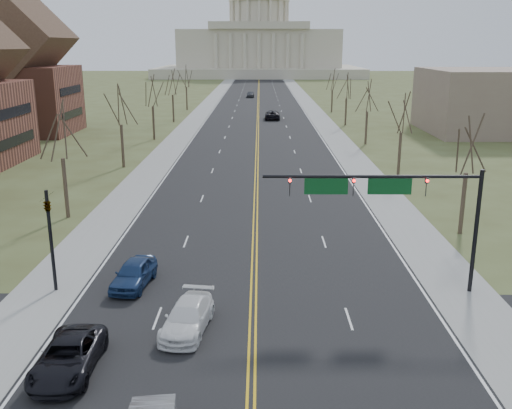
{
  "coord_description": "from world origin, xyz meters",
  "views": [
    {
      "loc": [
        0.33,
        -16.97,
        13.77
      ],
      "look_at": [
        0.09,
        21.31,
        3.0
      ],
      "focal_mm": 40.0,
      "sensor_mm": 36.0,
      "label": 1
    }
  ],
  "objects_px": {
    "signal_left": "(50,229)",
    "car_sb_outer_second": "(134,273)",
    "signal_mast": "(388,195)",
    "car_far_nb": "(272,115)",
    "car_sb_inner_second": "(187,317)",
    "car_sb_outer_lead": "(68,357)",
    "car_far_sb": "(250,94)"
  },
  "relations": [
    {
      "from": "car_sb_outer_lead",
      "to": "car_far_nb",
      "type": "distance_m",
      "value": 87.89
    },
    {
      "from": "signal_mast",
      "to": "car_far_nb",
      "type": "bearing_deg",
      "value": 93.41
    },
    {
      "from": "car_sb_outer_second",
      "to": "car_far_nb",
      "type": "relative_size",
      "value": 0.75
    },
    {
      "from": "car_sb_outer_lead",
      "to": "car_far_sb",
      "type": "bearing_deg",
      "value": 87.0
    },
    {
      "from": "signal_mast",
      "to": "car_sb_outer_second",
      "type": "bearing_deg",
      "value": 177.44
    },
    {
      "from": "signal_mast",
      "to": "car_far_sb",
      "type": "distance_m",
      "value": 125.89
    },
    {
      "from": "signal_left",
      "to": "car_far_nb",
      "type": "distance_m",
      "value": 80.01
    },
    {
      "from": "car_sb_inner_second",
      "to": "car_far_sb",
      "type": "bearing_deg",
      "value": 97.52
    },
    {
      "from": "signal_mast",
      "to": "signal_left",
      "type": "xyz_separation_m",
      "value": [
        -18.95,
        0.0,
        -2.05
      ]
    },
    {
      "from": "car_sb_outer_lead",
      "to": "car_far_sb",
      "type": "height_order",
      "value": "car_far_sb"
    },
    {
      "from": "signal_mast",
      "to": "car_sb_outer_lead",
      "type": "bearing_deg",
      "value": -150.96
    },
    {
      "from": "signal_left",
      "to": "car_far_nb",
      "type": "bearing_deg",
      "value": 79.72
    },
    {
      "from": "car_sb_outer_second",
      "to": "car_far_sb",
      "type": "relative_size",
      "value": 0.93
    },
    {
      "from": "signal_left",
      "to": "car_sb_inner_second",
      "type": "distance_m",
      "value": 10.01
    },
    {
      "from": "signal_left",
      "to": "car_sb_outer_second",
      "type": "distance_m",
      "value": 5.35
    },
    {
      "from": "car_sb_inner_second",
      "to": "car_sb_outer_second",
      "type": "bearing_deg",
      "value": 133.15
    },
    {
      "from": "signal_mast",
      "to": "signal_left",
      "type": "height_order",
      "value": "signal_mast"
    },
    {
      "from": "car_sb_inner_second",
      "to": "car_sb_outer_lead",
      "type": "bearing_deg",
      "value": -133.44
    },
    {
      "from": "car_sb_outer_lead",
      "to": "car_sb_outer_second",
      "type": "distance_m",
      "value": 9.24
    },
    {
      "from": "car_sb_outer_second",
      "to": "signal_left",
      "type": "bearing_deg",
      "value": -164.41
    },
    {
      "from": "car_sb_inner_second",
      "to": "car_far_nb",
      "type": "xyz_separation_m",
      "value": [
        6.0,
        83.46,
        0.13
      ]
    },
    {
      "from": "signal_left",
      "to": "car_far_nb",
      "type": "xyz_separation_m",
      "value": [
        14.26,
        78.68,
        -2.86
      ]
    },
    {
      "from": "signal_left",
      "to": "car_sb_inner_second",
      "type": "height_order",
      "value": "signal_left"
    },
    {
      "from": "car_sb_outer_lead",
      "to": "signal_mast",
      "type": "bearing_deg",
      "value": 28.5
    },
    {
      "from": "signal_left",
      "to": "car_sb_outer_lead",
      "type": "xyz_separation_m",
      "value": [
        3.54,
        -8.55,
        -2.98
      ]
    },
    {
      "from": "car_sb_outer_lead",
      "to": "car_far_nb",
      "type": "relative_size",
      "value": 0.86
    },
    {
      "from": "car_sb_outer_second",
      "to": "car_sb_inner_second",
      "type": "bearing_deg",
      "value": -47.55
    },
    {
      "from": "car_far_nb",
      "to": "signal_left",
      "type": "bearing_deg",
      "value": 80.58
    },
    {
      "from": "signal_left",
      "to": "car_sb_outer_lead",
      "type": "height_order",
      "value": "signal_left"
    },
    {
      "from": "signal_mast",
      "to": "car_sb_outer_lead",
      "type": "xyz_separation_m",
      "value": [
        -15.4,
        -8.55,
        -5.03
      ]
    },
    {
      "from": "signal_left",
      "to": "car_sb_outer_second",
      "type": "xyz_separation_m",
      "value": [
        4.43,
        0.65,
        -2.93
      ]
    },
    {
      "from": "signal_left",
      "to": "car_sb_outer_lead",
      "type": "bearing_deg",
      "value": -67.49
    }
  ]
}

